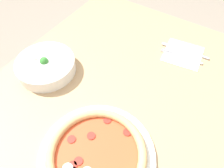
% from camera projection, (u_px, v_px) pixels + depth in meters
% --- Properties ---
extents(dining_table, '(1.23, 0.90, 0.75)m').
position_uv_depth(dining_table, '(108.00, 121.00, 0.84)').
color(dining_table, tan).
rests_on(dining_table, ground_plane).
extents(pizza, '(0.34, 0.34, 0.04)m').
position_uv_depth(pizza, '(97.00, 155.00, 0.63)').
color(pizza, white).
rests_on(pizza, dining_table).
extents(bowl, '(0.22, 0.22, 0.07)m').
position_uv_depth(bowl, '(46.00, 65.00, 0.83)').
color(bowl, white).
rests_on(bowl, dining_table).
extents(napkin, '(0.17, 0.17, 0.00)m').
position_uv_depth(napkin, '(183.00, 54.00, 0.91)').
color(napkin, white).
rests_on(napkin, dining_table).
extents(fork, '(0.02, 0.18, 0.00)m').
position_uv_depth(fork, '(182.00, 57.00, 0.90)').
color(fork, silver).
rests_on(fork, napkin).
extents(knife, '(0.03, 0.20, 0.01)m').
position_uv_depth(knife, '(187.00, 51.00, 0.92)').
color(knife, silver).
rests_on(knife, napkin).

